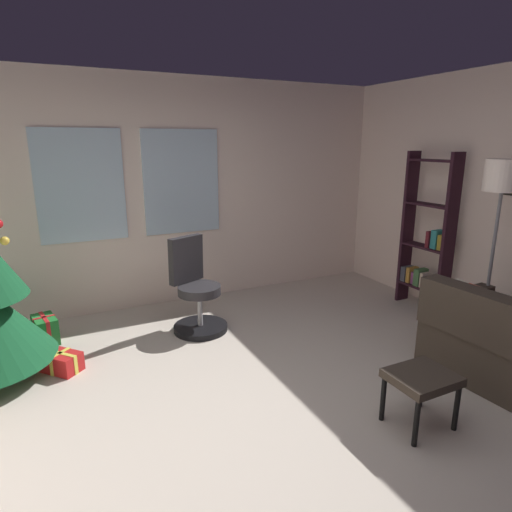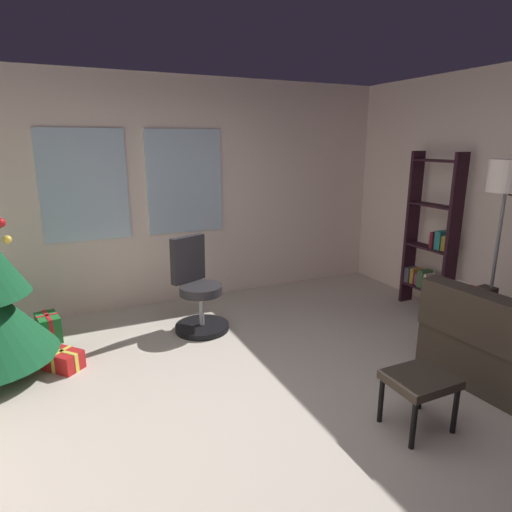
% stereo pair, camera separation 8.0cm
% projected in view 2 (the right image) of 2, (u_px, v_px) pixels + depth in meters
% --- Properties ---
extents(ground_plane, '(5.55, 5.27, 0.10)m').
position_uv_depth(ground_plane, '(275.00, 422.00, 3.12)').
color(ground_plane, beige).
extents(wall_back_with_windows, '(5.55, 0.12, 2.65)m').
position_uv_depth(wall_back_with_windows, '(171.00, 193.00, 5.11)').
color(wall_back_with_windows, beige).
rests_on(wall_back_with_windows, ground_plane).
extents(footstool, '(0.43, 0.37, 0.40)m').
position_uv_depth(footstool, '(420.00, 384.00, 2.91)').
color(footstool, '#372E25').
rests_on(footstool, ground_plane).
extents(gift_box_red, '(0.37, 0.38, 0.17)m').
position_uv_depth(gift_box_red, '(62.00, 360.00, 3.75)').
color(gift_box_red, red).
rests_on(gift_box_red, ground_plane).
extents(gift_box_green, '(0.25, 0.35, 0.27)m').
position_uv_depth(gift_box_green, '(49.00, 328.00, 4.29)').
color(gift_box_green, '#1E722D').
rests_on(gift_box_green, ground_plane).
extents(office_chair, '(0.56, 0.57, 0.98)m').
position_uv_depth(office_chair, '(198.00, 295.00, 4.49)').
color(office_chair, black).
rests_on(office_chair, ground_plane).
extents(bookshelf, '(0.18, 0.64, 1.82)m').
position_uv_depth(bookshelf, '(431.00, 244.00, 4.93)').
color(bookshelf, black).
rests_on(bookshelf, ground_plane).
extents(floor_lamp, '(0.33, 0.33, 1.77)m').
position_uv_depth(floor_lamp, '(505.00, 193.00, 3.79)').
color(floor_lamp, slate).
rests_on(floor_lamp, ground_plane).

